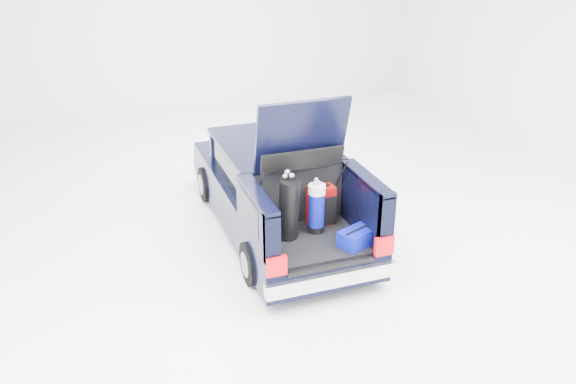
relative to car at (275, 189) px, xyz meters
name	(u,v)px	position (x,y,z in m)	size (l,w,h in m)	color
ground	(278,229)	(0.00, -0.11, -0.67)	(14.00, 14.00, 0.00)	white
car	(275,189)	(0.00, 0.00, 0.00)	(1.87, 4.65, 2.47)	black
red_suitcase	(321,205)	(0.29, -1.19, 0.21)	(0.38, 0.25, 0.61)	#650403
black_golf_bag	(289,209)	(-0.29, -1.45, 0.37)	(0.32, 0.37, 0.99)	black
blue_golf_bag	(316,208)	(0.14, -1.38, 0.29)	(0.25, 0.25, 0.80)	black
blue_duffel	(356,238)	(0.50, -1.93, 0.04)	(0.54, 0.45, 0.24)	#050B83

